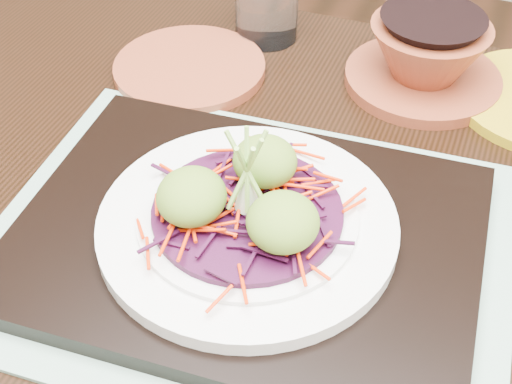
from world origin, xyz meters
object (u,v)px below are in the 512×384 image
at_px(serving_tray, 248,237).
at_px(terracotta_bowl_set, 426,59).
at_px(dining_table, 278,270).
at_px(white_plate, 248,223).
at_px(terracotta_side_plate, 190,68).

distance_m(serving_tray, terracotta_bowl_set, 0.33).
height_order(dining_table, serving_tray, serving_tray).
xyz_separation_m(dining_table, white_plate, (-0.01, -0.06, 0.12)).
bearing_deg(terracotta_side_plate, terracotta_bowl_set, 16.92).
height_order(serving_tray, white_plate, white_plate).
height_order(serving_tray, terracotta_side_plate, serving_tray).
bearing_deg(terracotta_bowl_set, serving_tray, -106.04).
distance_m(white_plate, terracotta_side_plate, 0.29).
bearing_deg(serving_tray, terracotta_side_plate, 121.96).
relative_size(white_plate, terracotta_bowl_set, 1.11).
height_order(white_plate, terracotta_side_plate, white_plate).
height_order(dining_table, white_plate, white_plate).
distance_m(serving_tray, white_plate, 0.02).
xyz_separation_m(white_plate, terracotta_bowl_set, (0.09, 0.32, 0.00)).
bearing_deg(terracotta_side_plate, dining_table, -44.41).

